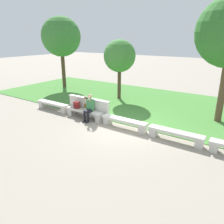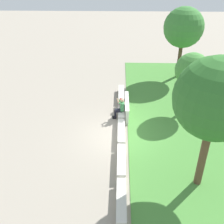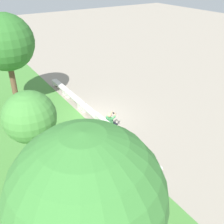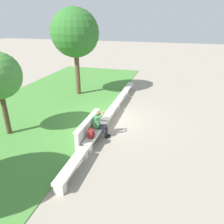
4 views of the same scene
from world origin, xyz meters
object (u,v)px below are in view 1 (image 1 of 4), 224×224
at_px(bench_near, 85,112).
at_px(tree_behind_wall, 61,37).
at_px(bench_mid, 124,122).
at_px(person_photographer, 89,106).
at_px(backpack, 76,105).
at_px(bench_far, 175,134).
at_px(tree_left_background, 120,56).
at_px(bench_main, 53,105).

distance_m(bench_near, tree_behind_wall, 8.72).
xyz_separation_m(bench_mid, person_photographer, (-2.02, -0.08, 0.43)).
bearing_deg(backpack, bench_mid, 0.30).
xyz_separation_m(person_photographer, backpack, (-0.92, 0.06, -0.11)).
relative_size(person_photographer, backpack, 3.08).
bearing_deg(person_photographer, tree_behind_wall, 144.46).
relative_size(bench_far, backpack, 5.25).
bearing_deg(backpack, person_photographer, -3.81).
bearing_deg(tree_left_background, tree_behind_wall, 175.07).
xyz_separation_m(backpack, tree_behind_wall, (-5.79, 4.73, 3.41)).
relative_size(bench_far, tree_left_background, 0.58).
xyz_separation_m(bench_near, person_photographer, (0.39, -0.08, 0.43)).
height_order(bench_near, bench_far, same).
bearing_deg(bench_far, tree_left_background, 141.79).
bearing_deg(bench_main, backpack, -0.48).
bearing_deg(backpack, bench_near, 1.68).
bearing_deg(bench_near, person_photographer, -11.18).
bearing_deg(bench_far, bench_main, 180.00).
relative_size(bench_near, tree_left_background, 0.58).
distance_m(bench_main, backpack, 1.90).
relative_size(bench_far, person_photographer, 1.70).
height_order(backpack, tree_behind_wall, tree_behind_wall).
xyz_separation_m(tree_behind_wall, tree_left_background, (5.78, -0.50, -1.20)).
bearing_deg(bench_mid, person_photographer, -177.82).
bearing_deg(bench_main, bench_mid, 0.00).
bearing_deg(bench_mid, bench_main, 180.00).
distance_m(bench_main, person_photographer, 2.83).
xyz_separation_m(bench_main, person_photographer, (2.79, -0.08, 0.43)).
distance_m(bench_near, person_photographer, 0.58).
bearing_deg(bench_far, bench_mid, 180.00).
bearing_deg(person_photographer, bench_mid, 2.18).
relative_size(bench_main, tree_left_background, 0.58).
xyz_separation_m(bench_near, tree_behind_wall, (-6.32, 4.72, 3.73)).
bearing_deg(tree_left_background, bench_mid, -55.02).
distance_m(bench_mid, tree_left_background, 5.74).
relative_size(bench_mid, bench_far, 1.00).
xyz_separation_m(bench_main, tree_left_background, (1.86, 4.22, 2.53)).
bearing_deg(backpack, bench_main, 179.52).
height_order(person_photographer, tree_left_background, tree_left_background).
distance_m(person_photographer, backpack, 0.93).
height_order(bench_mid, tree_left_background, tree_left_background).
bearing_deg(tree_left_background, backpack, -89.81).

